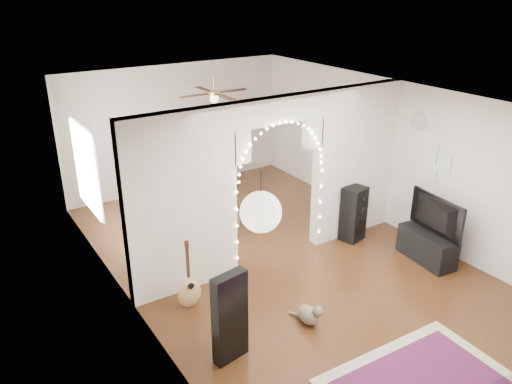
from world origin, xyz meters
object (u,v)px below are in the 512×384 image
media_console (427,247)px  dining_table (178,164)px  dining_chair_right (222,220)px  bookcase (169,159)px  dining_chair_left (198,256)px  floor_speaker (353,214)px  acoustic_guitar (189,283)px

media_console → dining_table: 5.31m
dining_chair_right → bookcase: bearing=106.0°
bookcase → dining_table: bearing=-72.7°
dining_table → dining_chair_right: dining_table is taller
media_console → dining_chair_right: size_ratio=1.79×
bookcase → dining_chair_right: size_ratio=2.72×
bookcase → dining_table: (0.13, -0.15, -0.08)m
bookcase → dining_chair_left: 3.32m
dining_table → dining_chair_left: 3.21m
media_console → dining_chair_right: (-2.33, 2.70, 0.00)m
bookcase → dining_chair_right: bookcase is taller
floor_speaker → media_console: 1.34m
floor_speaker → media_console: size_ratio=0.99×
dining_table → bookcase: bearing=141.1°
floor_speaker → dining_chair_right: 2.36m
media_console → bookcase: 5.51m
media_console → dining_chair_left: media_console is taller
bookcase → dining_chair_left: (-0.92, -3.15, -0.53)m
floor_speaker → bookcase: bookcase is taller
dining_chair_right → dining_chair_left: bearing=-120.6°
acoustic_guitar → dining_chair_left: bearing=51.8°
floor_speaker → dining_table: (-1.70, 3.60, 0.19)m
media_console → dining_chair_left: bearing=157.5°
media_console → dining_table: size_ratio=0.75×
acoustic_guitar → dining_chair_left: size_ratio=1.78×
bookcase → dining_table: 0.21m
acoustic_guitar → dining_table: acoustic_guitar is taller
media_console → dining_table: dining_table is taller
dining_table → dining_chair_right: bearing=-82.7°
floor_speaker → media_console: bearing=-80.9°
floor_speaker → bookcase: 4.18m
acoustic_guitar → dining_chair_right: bearing=44.9°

